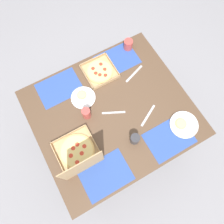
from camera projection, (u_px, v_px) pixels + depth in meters
ground_plane at (112, 134)px, 2.48m from camera, size 6.00×6.00×0.00m
dining_table at (112, 116)px, 1.86m from camera, size 1.26×1.12×0.77m
placemat_near_left at (117, 60)px, 1.92m from camera, size 0.36×0.26×0.00m
placemat_near_right at (59, 88)px, 1.83m from camera, size 0.36×0.26×0.00m
placemat_far_left at (169, 138)px, 1.68m from camera, size 0.36×0.26×0.00m
placemat_far_right at (106, 175)px, 1.59m from camera, size 0.36×0.26×0.00m
pizza_box_center at (78, 154)px, 1.59m from camera, size 0.31×0.31×0.34m
pizza_box_corner_left at (100, 71)px, 1.87m from camera, size 0.26×0.26×0.04m
plate_far_left at (83, 98)px, 1.79m from camera, size 0.20×0.20×0.03m
plate_near_left at (183, 125)px, 1.71m from camera, size 0.23×0.23×0.03m
cup_red at (86, 113)px, 1.70m from camera, size 0.07×0.07×0.11m
cup_spare at (135, 139)px, 1.64m from camera, size 0.07×0.07×0.09m
cup_clear_left at (128, 45)px, 1.92m from camera, size 0.08×0.08×0.09m
knife_by_near_right at (134, 74)px, 1.87m from camera, size 0.20×0.09×0.00m
fork_by_far_left at (114, 113)px, 1.75m from camera, size 0.18×0.10×0.00m
knife_by_far_right at (148, 116)px, 1.74m from camera, size 0.19×0.12×0.00m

